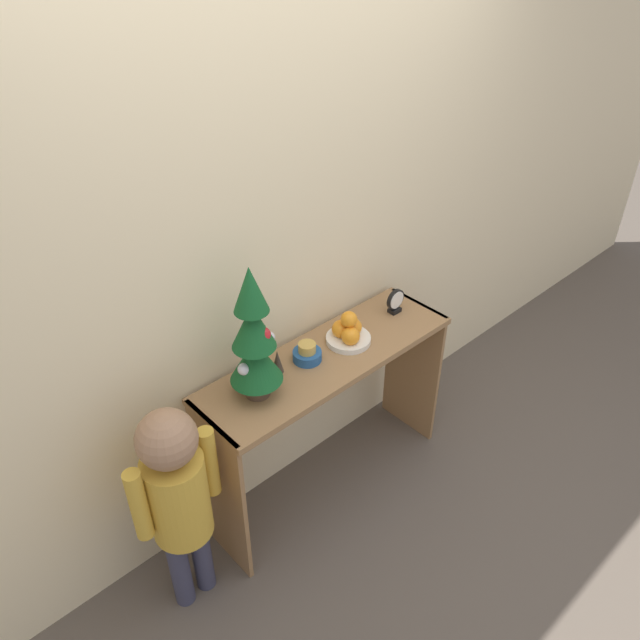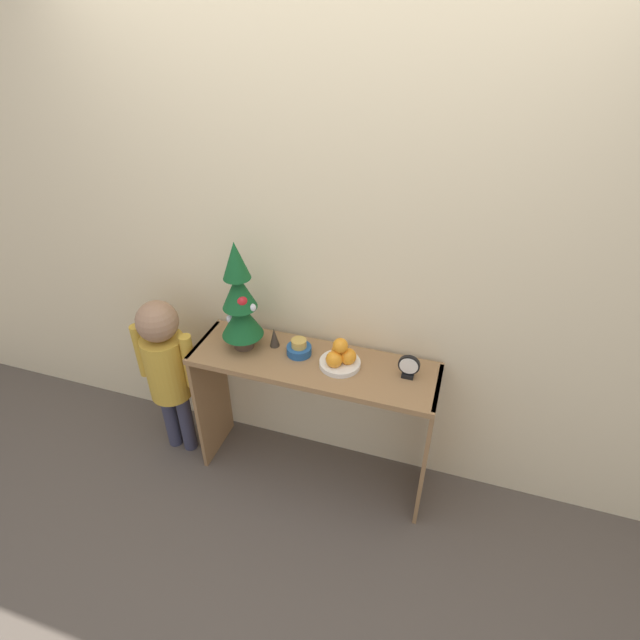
{
  "view_description": "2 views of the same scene",
  "coord_description": "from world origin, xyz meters",
  "px_view_note": "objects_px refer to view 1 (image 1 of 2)",
  "views": [
    {
      "loc": [
        -1.46,
        -1.35,
        2.47
      ],
      "look_at": [
        -0.04,
        0.2,
        1.0
      ],
      "focal_mm": 35.0,
      "sensor_mm": 36.0,
      "label": 1
    },
    {
      "loc": [
        0.63,
        -1.63,
        2.33
      ],
      "look_at": [
        0.03,
        0.22,
        1.03
      ],
      "focal_mm": 28.0,
      "sensor_mm": 36.0,
      "label": 2
    }
  ],
  "objects_px": {
    "mini_tree": "(254,338)",
    "child_figure": "(177,491)",
    "fruit_bowl": "(348,332)",
    "desk_clock": "(395,301)",
    "figurine": "(277,361)",
    "singing_bowl": "(307,354)"
  },
  "relations": [
    {
      "from": "child_figure",
      "to": "mini_tree",
      "type": "bearing_deg",
      "value": 9.36
    },
    {
      "from": "fruit_bowl",
      "to": "desk_clock",
      "type": "bearing_deg",
      "value": 2.62
    },
    {
      "from": "desk_clock",
      "to": "figurine",
      "type": "height_order",
      "value": "desk_clock"
    },
    {
      "from": "figurine",
      "to": "child_figure",
      "type": "bearing_deg",
      "value": -167.98
    },
    {
      "from": "fruit_bowl",
      "to": "singing_bowl",
      "type": "distance_m",
      "value": 0.22
    },
    {
      "from": "figurine",
      "to": "child_figure",
      "type": "height_order",
      "value": "child_figure"
    },
    {
      "from": "fruit_bowl",
      "to": "figurine",
      "type": "distance_m",
      "value": 0.37
    },
    {
      "from": "mini_tree",
      "to": "child_figure",
      "type": "xyz_separation_m",
      "value": [
        -0.45,
        -0.07,
        -0.44
      ]
    },
    {
      "from": "desk_clock",
      "to": "figurine",
      "type": "distance_m",
      "value": 0.69
    },
    {
      "from": "fruit_bowl",
      "to": "child_figure",
      "type": "relative_size",
      "value": 0.2
    },
    {
      "from": "singing_bowl",
      "to": "mini_tree",
      "type": "bearing_deg",
      "value": -174.46
    },
    {
      "from": "mini_tree",
      "to": "singing_bowl",
      "type": "relative_size",
      "value": 4.68
    },
    {
      "from": "mini_tree",
      "to": "fruit_bowl",
      "type": "bearing_deg",
      "value": 0.37
    },
    {
      "from": "child_figure",
      "to": "desk_clock",
      "type": "bearing_deg",
      "value": 4.09
    },
    {
      "from": "mini_tree",
      "to": "desk_clock",
      "type": "distance_m",
      "value": 0.87
    },
    {
      "from": "mini_tree",
      "to": "figurine",
      "type": "distance_m",
      "value": 0.27
    },
    {
      "from": "fruit_bowl",
      "to": "figurine",
      "type": "relative_size",
      "value": 1.87
    },
    {
      "from": "desk_clock",
      "to": "child_figure",
      "type": "distance_m",
      "value": 1.31
    },
    {
      "from": "fruit_bowl",
      "to": "mini_tree",
      "type": "bearing_deg",
      "value": -179.63
    },
    {
      "from": "desk_clock",
      "to": "singing_bowl",
      "type": "bearing_deg",
      "value": 178.99
    },
    {
      "from": "desk_clock",
      "to": "child_figure",
      "type": "height_order",
      "value": "child_figure"
    },
    {
      "from": "mini_tree",
      "to": "singing_bowl",
      "type": "xyz_separation_m",
      "value": [
        0.29,
        0.03,
        -0.24
      ]
    }
  ]
}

